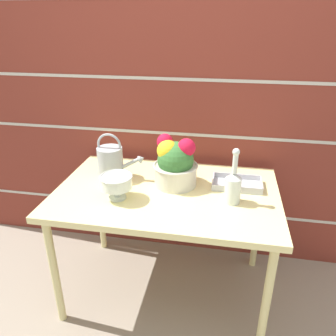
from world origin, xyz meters
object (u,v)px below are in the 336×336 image
at_px(watering_can, 111,162).
at_px(glass_decanter, 233,185).
at_px(wire_tray, 237,184).
at_px(crystal_pedestal_bowl, 116,183).
at_px(flower_planter, 175,163).

height_order(watering_can, glass_decanter, glass_decanter).
bearing_deg(wire_tray, glass_decanter, -98.32).
xyz_separation_m(watering_can, wire_tray, (0.75, 0.02, -0.09)).
height_order(crystal_pedestal_bowl, flower_planter, flower_planter).
distance_m(watering_can, flower_planter, 0.39).
xyz_separation_m(flower_planter, glass_decanter, (0.33, -0.15, -0.03)).
relative_size(crystal_pedestal_bowl, glass_decanter, 0.58).
bearing_deg(wire_tray, watering_can, -178.40).
height_order(flower_planter, glass_decanter, glass_decanter).
height_order(watering_can, flower_planter, flower_planter).
relative_size(watering_can, flower_planter, 1.00).
distance_m(crystal_pedestal_bowl, wire_tray, 0.69).
relative_size(watering_can, glass_decanter, 0.97).
xyz_separation_m(crystal_pedestal_bowl, flower_planter, (0.28, 0.22, 0.04)).
bearing_deg(watering_can, flower_planter, -2.89).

